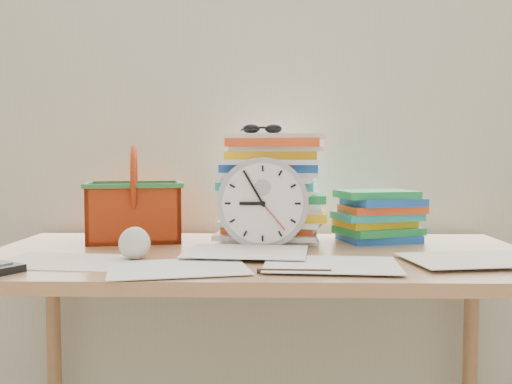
{
  "coord_description": "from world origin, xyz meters",
  "views": [
    {
      "loc": [
        0.02,
        0.16,
        0.99
      ],
      "look_at": [
        -0.01,
        1.6,
        0.9
      ],
      "focal_mm": 40.0,
      "sensor_mm": 36.0,
      "label": 1
    }
  ],
  "objects_px": {
    "paper_stack": "(272,188)",
    "basket": "(134,194)",
    "clock": "(263,203)",
    "desk": "(259,281)",
    "book_stack": "(380,216)"
  },
  "relations": [
    {
      "from": "desk",
      "to": "paper_stack",
      "type": "distance_m",
      "value": 0.31
    },
    {
      "from": "paper_stack",
      "to": "clock",
      "type": "bearing_deg",
      "value": -101.09
    },
    {
      "from": "desk",
      "to": "basket",
      "type": "xyz_separation_m",
      "value": [
        -0.37,
        0.2,
        0.21
      ]
    },
    {
      "from": "desk",
      "to": "book_stack",
      "type": "distance_m",
      "value": 0.43
    },
    {
      "from": "desk",
      "to": "book_stack",
      "type": "bearing_deg",
      "value": 30.01
    },
    {
      "from": "paper_stack",
      "to": "book_stack",
      "type": "height_order",
      "value": "paper_stack"
    },
    {
      "from": "clock",
      "to": "basket",
      "type": "xyz_separation_m",
      "value": [
        -0.37,
        0.12,
        0.01
      ]
    },
    {
      "from": "book_stack",
      "to": "clock",
      "type": "bearing_deg",
      "value": -159.73
    },
    {
      "from": "desk",
      "to": "paper_stack",
      "type": "xyz_separation_m",
      "value": [
        0.03,
        0.21,
        0.23
      ]
    },
    {
      "from": "paper_stack",
      "to": "clock",
      "type": "xyz_separation_m",
      "value": [
        -0.03,
        -0.13,
        -0.03
      ]
    },
    {
      "from": "basket",
      "to": "clock",
      "type": "bearing_deg",
      "value": -29.82
    },
    {
      "from": "desk",
      "to": "paper_stack",
      "type": "relative_size",
      "value": 4.5
    },
    {
      "from": "desk",
      "to": "paper_stack",
      "type": "bearing_deg",
      "value": 80.55
    },
    {
      "from": "paper_stack",
      "to": "basket",
      "type": "distance_m",
      "value": 0.4
    },
    {
      "from": "clock",
      "to": "book_stack",
      "type": "height_order",
      "value": "clock"
    }
  ]
}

